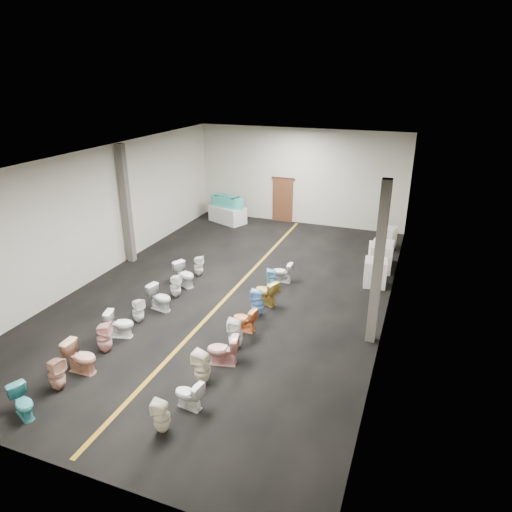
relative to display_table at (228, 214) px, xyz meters
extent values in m
plane|color=black|center=(3.25, -6.81, -0.40)|extent=(16.00, 16.00, 0.00)
plane|color=black|center=(3.25, -6.81, 4.10)|extent=(16.00, 16.00, 0.00)
plane|color=beige|center=(3.25, 1.19, 1.85)|extent=(10.00, 0.00, 10.00)
plane|color=beige|center=(3.25, -14.81, 1.85)|extent=(10.00, 0.00, 10.00)
plane|color=beige|center=(-1.75, -6.81, 1.85)|extent=(0.00, 16.00, 16.00)
plane|color=beige|center=(8.25, -6.81, 1.85)|extent=(0.00, 16.00, 16.00)
cube|color=#9A6E16|center=(3.25, -6.81, -0.40)|extent=(0.12, 15.60, 0.01)
cube|color=#562D19|center=(2.45, 1.13, 0.65)|extent=(1.00, 0.10, 2.10)
cube|color=#331C11|center=(2.45, 1.14, 1.72)|extent=(1.15, 0.08, 0.10)
cube|color=#59544C|center=(-1.50, -5.81, 1.85)|extent=(0.25, 0.25, 4.50)
cube|color=#59544C|center=(8.00, -8.31, 1.85)|extent=(0.25, 0.25, 4.50)
cube|color=silver|center=(0.00, 0.00, 0.00)|extent=(2.02, 1.54, 0.80)
cube|color=#3FB5A4|center=(0.00, 0.00, 0.65)|extent=(1.33, 0.96, 0.50)
cylinder|color=#3FB5A4|center=(-0.58, 0.16, 0.65)|extent=(0.66, 0.66, 0.50)
cylinder|color=#3FB5A4|center=(0.58, -0.16, 0.65)|extent=(0.66, 0.66, 0.50)
cube|color=teal|center=(0.00, 0.00, 0.85)|extent=(1.08, 0.72, 0.20)
cube|color=silver|center=(7.65, -4.73, 0.07)|extent=(0.82, 0.82, 0.94)
cube|color=silver|center=(7.65, -3.47, 0.13)|extent=(0.91, 0.91, 1.06)
cube|color=silver|center=(7.65, -2.59, 0.03)|extent=(0.80, 0.80, 0.86)
cube|color=silver|center=(7.65, -0.92, 0.06)|extent=(0.79, 0.79, 0.92)
imported|color=teal|center=(1.46, -13.97, -0.05)|extent=(0.78, 0.63, 0.70)
imported|color=tan|center=(1.49, -13.01, 0.02)|extent=(0.45, 0.44, 0.83)
imported|color=#E1A180|center=(1.55, -12.27, 0.01)|extent=(0.83, 0.49, 0.83)
imported|color=#F1AFA9|center=(1.53, -11.36, 0.02)|extent=(0.49, 0.49, 0.85)
imported|color=white|center=(1.45, -10.58, -0.01)|extent=(0.85, 0.62, 0.78)
imported|color=white|center=(1.47, -9.74, -0.03)|extent=(0.44, 0.44, 0.75)
imported|color=silver|center=(1.66, -8.84, 0.00)|extent=(0.85, 0.58, 0.80)
imported|color=white|center=(1.67, -7.92, -0.02)|extent=(0.40, 0.39, 0.77)
imported|color=silver|center=(1.55, -7.07, 0.01)|extent=(0.93, 0.75, 0.83)
imported|color=white|center=(1.59, -6.15, -0.03)|extent=(0.38, 0.37, 0.75)
imported|color=beige|center=(4.47, -13.33, -0.02)|extent=(0.40, 0.40, 0.76)
imported|color=white|center=(4.64, -12.49, -0.06)|extent=(0.71, 0.46, 0.68)
imported|color=beige|center=(4.52, -11.62, 0.03)|extent=(0.42, 0.41, 0.86)
imported|color=#F0A8A0|center=(4.66, -10.76, 0.00)|extent=(0.87, 0.62, 0.81)
imported|color=white|center=(4.67, -9.97, 0.03)|extent=(0.47, 0.47, 0.86)
imported|color=#F48943|center=(4.57, -9.07, -0.05)|extent=(0.74, 0.46, 0.71)
imported|color=#72AAE4|center=(4.60, -8.12, 0.03)|extent=(0.47, 0.47, 0.86)
imported|color=gold|center=(4.59, -7.32, 0.00)|extent=(0.91, 0.72, 0.81)
imported|color=#7EC3E4|center=(4.49, -6.41, 0.00)|extent=(0.47, 0.47, 0.80)
imported|color=white|center=(4.58, -5.58, -0.04)|extent=(0.71, 0.42, 0.72)
camera|label=1|loc=(8.86, -19.52, 6.48)|focal=32.00mm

